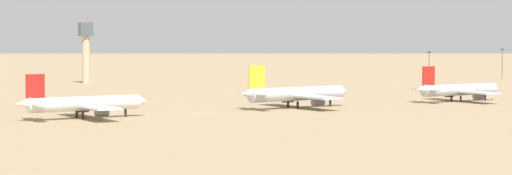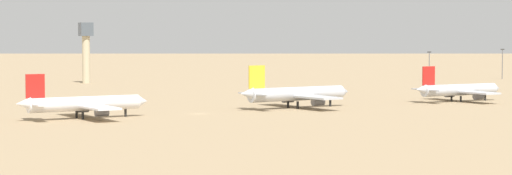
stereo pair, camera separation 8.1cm
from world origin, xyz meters
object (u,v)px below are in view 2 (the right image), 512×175
(parked_jet_yellow_4, at_px, (296,94))
(parked_jet_red_5, at_px, (459,90))
(light_pole_mid, at_px, (502,61))
(parked_jet_red_3, at_px, (83,104))
(control_tower, at_px, (86,47))
(light_pole_west, at_px, (429,63))

(parked_jet_yellow_4, xyz_separation_m, parked_jet_red_5, (56.52, 1.28, -0.38))
(parked_jet_yellow_4, relative_size, light_pole_mid, 2.66)
(parked_jet_red_3, bearing_deg, parked_jet_red_5, -1.57)
(parked_jet_red_3, height_order, light_pole_mid, light_pole_mid)
(parked_jet_yellow_4, distance_m, control_tower, 157.08)
(control_tower, bearing_deg, light_pole_west, -16.23)
(parked_jet_red_3, relative_size, light_pole_west, 2.62)
(parked_jet_red_3, bearing_deg, control_tower, 68.94)
(parked_jet_red_3, height_order, light_pole_west, light_pole_west)
(parked_jet_red_3, distance_m, light_pole_mid, 256.60)
(parked_jet_red_5, xyz_separation_m, light_pole_west, (70.14, 112.74, 3.99))
(parked_jet_red_5, bearing_deg, control_tower, 111.09)
(parked_jet_red_3, xyz_separation_m, parked_jet_yellow_4, (61.96, 6.90, 0.32))
(light_pole_west, bearing_deg, parked_jet_red_3, -147.34)
(parked_jet_red_5, height_order, light_pole_mid, light_pole_mid)
(light_pole_west, relative_size, light_pole_mid, 0.93)
(control_tower, bearing_deg, parked_jet_red_5, -64.63)
(parked_jet_red_3, bearing_deg, light_pole_mid, 22.02)
(control_tower, height_order, light_pole_mid, control_tower)
(parked_jet_red_5, bearing_deg, parked_jet_red_3, 179.67)
(parked_jet_red_3, distance_m, parked_jet_yellow_4, 62.35)
(control_tower, xyz_separation_m, light_pole_west, (143.39, -41.75, -7.69))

